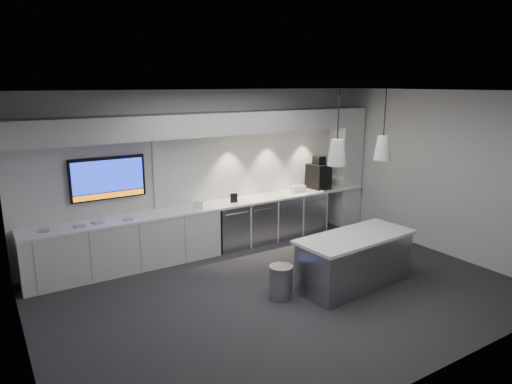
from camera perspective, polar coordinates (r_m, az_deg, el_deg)
floor at (r=7.14m, az=3.46°, el=-12.39°), size 7.00×7.00×0.00m
ceiling at (r=6.43m, az=3.85°, el=12.43°), size 7.00×7.00×0.00m
wall_back at (r=8.73m, az=-5.94°, el=2.76°), size 7.00×0.00×7.00m
wall_front at (r=4.91m, az=20.98°, el=-6.66°), size 7.00×0.00×7.00m
wall_left at (r=5.47m, az=-27.89°, el=-5.33°), size 0.00×7.00×7.00m
wall_right at (r=9.08m, az=21.93°, el=2.26°), size 0.00×7.00×7.00m
back_counter at (r=8.59m, az=-4.89°, el=-1.65°), size 6.80×0.65×0.04m
left_base_cabinets at (r=8.12m, az=-15.94°, el=-6.37°), size 3.30×0.63×0.86m
fridge_unit_a at (r=8.83m, az=-3.38°, el=-4.28°), size 0.60×0.61×0.85m
fridge_unit_b at (r=9.13m, az=0.10°, el=-3.64°), size 0.60×0.61×0.85m
fridge_unit_c at (r=9.47m, az=3.33°, el=-3.04°), size 0.60×0.61×0.85m
fridge_unit_d at (r=9.83m, az=6.33°, el=-2.48°), size 0.60×0.61×0.85m
backsplash at (r=9.29m, az=0.77°, el=3.79°), size 4.60×0.03×1.30m
soffit at (r=8.35m, az=-5.17°, el=8.52°), size 6.90×0.60×0.40m
column at (r=10.33m, az=11.01°, el=3.12°), size 0.55×0.55×2.60m
wall_tv at (r=8.04m, az=-18.03°, el=1.66°), size 1.25×0.07×0.72m
island at (r=7.37m, az=12.24°, el=-8.32°), size 2.01×0.98×0.83m
bin at (r=6.89m, az=3.12°, el=-11.14°), size 0.44×0.44×0.50m
coffee_machine at (r=9.87m, az=7.84°, el=2.10°), size 0.43×0.59×0.70m
sign_black at (r=8.65m, az=-2.78°, el=-0.75°), size 0.14×0.05×0.18m
sign_white at (r=8.27m, az=-7.26°, el=-1.66°), size 0.18×0.05×0.14m
cup_cluster at (r=9.50m, az=5.26°, el=0.37°), size 0.35×0.16×0.14m
tray_a at (r=7.72m, az=-24.98°, el=-4.39°), size 0.19×0.19×0.02m
tray_b at (r=7.76m, az=-21.19°, el=-3.95°), size 0.16×0.16×0.02m
tray_c at (r=7.84m, az=-19.13°, el=-3.60°), size 0.20×0.20×0.02m
tray_d at (r=7.89m, az=-15.72°, el=-3.25°), size 0.19×0.19×0.02m
pendant_left at (r=6.61m, az=10.07°, el=4.91°), size 0.26×0.26×1.07m
pendant_right at (r=7.26m, az=15.57°, el=5.38°), size 0.26×0.26×1.07m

